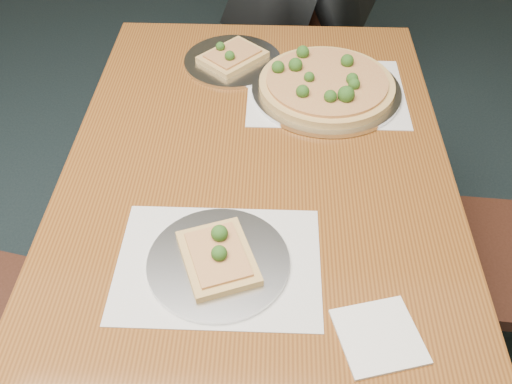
{
  "coord_description": "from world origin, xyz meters",
  "views": [
    {
      "loc": [
        0.48,
        -0.36,
        1.64
      ],
      "look_at": [
        0.44,
        0.54,
        0.75
      ],
      "focal_mm": 40.0,
      "sensor_mm": 36.0,
      "label": 1
    }
  ],
  "objects_px": {
    "chair_far": "(270,40)",
    "slice_plate_far": "(233,59)",
    "pizza_pan": "(326,85)",
    "slice_plate_near": "(218,259)",
    "dining_table": "(256,220)"
  },
  "relations": [
    {
      "from": "chair_far",
      "to": "slice_plate_near",
      "type": "height_order",
      "value": "chair_far"
    },
    {
      "from": "dining_table",
      "to": "slice_plate_far",
      "type": "height_order",
      "value": "slice_plate_far"
    },
    {
      "from": "chair_far",
      "to": "pizza_pan",
      "type": "distance_m",
      "value": 0.75
    },
    {
      "from": "dining_table",
      "to": "slice_plate_near",
      "type": "relative_size",
      "value": 5.36
    },
    {
      "from": "slice_plate_far",
      "to": "dining_table",
      "type": "bearing_deg",
      "value": -80.65
    },
    {
      "from": "pizza_pan",
      "to": "dining_table",
      "type": "bearing_deg",
      "value": -113.92
    },
    {
      "from": "pizza_pan",
      "to": "slice_plate_far",
      "type": "distance_m",
      "value": 0.3
    },
    {
      "from": "dining_table",
      "to": "chair_far",
      "type": "distance_m",
      "value": 1.08
    },
    {
      "from": "dining_table",
      "to": "pizza_pan",
      "type": "relative_size",
      "value": 3.75
    },
    {
      "from": "dining_table",
      "to": "slice_plate_near",
      "type": "height_order",
      "value": "slice_plate_near"
    },
    {
      "from": "chair_far",
      "to": "pizza_pan",
      "type": "xyz_separation_m",
      "value": [
        0.16,
        -0.68,
        0.26
      ]
    },
    {
      "from": "chair_far",
      "to": "slice_plate_far",
      "type": "distance_m",
      "value": 0.6
    },
    {
      "from": "slice_plate_far",
      "to": "chair_far",
      "type": "bearing_deg",
      "value": 79.25
    },
    {
      "from": "pizza_pan",
      "to": "slice_plate_near",
      "type": "relative_size",
      "value": 1.43
    },
    {
      "from": "pizza_pan",
      "to": "slice_plate_near",
      "type": "bearing_deg",
      "value": -111.94
    }
  ]
}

